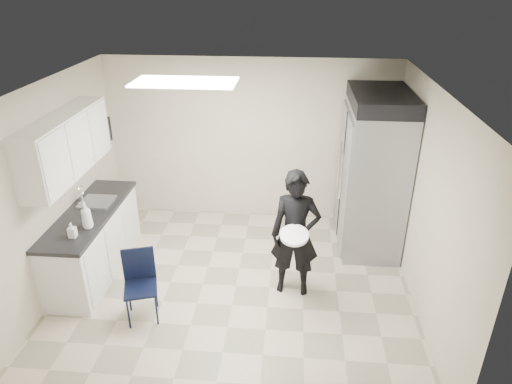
# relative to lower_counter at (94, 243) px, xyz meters

# --- Properties ---
(floor) EXTENTS (4.50, 4.50, 0.00)m
(floor) POSITION_rel_lower_counter_xyz_m (1.95, -0.20, -0.43)
(floor) COLOR #B7A58F
(floor) RESTS_ON ground
(ceiling) EXTENTS (4.50, 4.50, 0.00)m
(ceiling) POSITION_rel_lower_counter_xyz_m (1.95, -0.20, 2.17)
(ceiling) COLOR silver
(ceiling) RESTS_ON back_wall
(back_wall) EXTENTS (4.50, 0.00, 4.50)m
(back_wall) POSITION_rel_lower_counter_xyz_m (1.95, 1.80, 0.87)
(back_wall) COLOR beige
(back_wall) RESTS_ON floor
(left_wall) EXTENTS (0.00, 4.00, 4.00)m
(left_wall) POSITION_rel_lower_counter_xyz_m (-0.30, -0.20, 0.87)
(left_wall) COLOR beige
(left_wall) RESTS_ON floor
(right_wall) EXTENTS (0.00, 4.00, 4.00)m
(right_wall) POSITION_rel_lower_counter_xyz_m (4.20, -0.20, 0.87)
(right_wall) COLOR beige
(right_wall) RESTS_ON floor
(ceiling_panel) EXTENTS (1.20, 0.60, 0.02)m
(ceiling_panel) POSITION_rel_lower_counter_xyz_m (1.35, 0.20, 2.14)
(ceiling_panel) COLOR white
(ceiling_panel) RESTS_ON ceiling
(lower_counter) EXTENTS (0.60, 1.90, 0.86)m
(lower_counter) POSITION_rel_lower_counter_xyz_m (0.00, 0.00, 0.00)
(lower_counter) COLOR silver
(lower_counter) RESTS_ON floor
(countertop) EXTENTS (0.64, 1.95, 0.05)m
(countertop) POSITION_rel_lower_counter_xyz_m (0.00, 0.00, 0.46)
(countertop) COLOR black
(countertop) RESTS_ON lower_counter
(sink) EXTENTS (0.42, 0.40, 0.14)m
(sink) POSITION_rel_lower_counter_xyz_m (0.02, 0.25, 0.44)
(sink) COLOR gray
(sink) RESTS_ON countertop
(faucet) EXTENTS (0.02, 0.02, 0.24)m
(faucet) POSITION_rel_lower_counter_xyz_m (-0.18, 0.25, 0.59)
(faucet) COLOR silver
(faucet) RESTS_ON countertop
(upper_cabinets) EXTENTS (0.35, 1.80, 0.75)m
(upper_cabinets) POSITION_rel_lower_counter_xyz_m (-0.13, 0.00, 1.40)
(upper_cabinets) COLOR silver
(upper_cabinets) RESTS_ON left_wall
(towel_dispenser) EXTENTS (0.22, 0.30, 0.35)m
(towel_dispenser) POSITION_rel_lower_counter_xyz_m (-0.19, 1.15, 1.19)
(towel_dispenser) COLOR black
(towel_dispenser) RESTS_ON left_wall
(notice_sticker_left) EXTENTS (0.00, 0.12, 0.07)m
(notice_sticker_left) POSITION_rel_lower_counter_xyz_m (-0.29, -0.10, 0.79)
(notice_sticker_left) COLOR yellow
(notice_sticker_left) RESTS_ON left_wall
(notice_sticker_right) EXTENTS (0.00, 0.12, 0.07)m
(notice_sticker_right) POSITION_rel_lower_counter_xyz_m (-0.29, 0.10, 0.75)
(notice_sticker_right) COLOR yellow
(notice_sticker_right) RESTS_ON left_wall
(commercial_fridge) EXTENTS (0.80, 1.35, 2.10)m
(commercial_fridge) POSITION_rel_lower_counter_xyz_m (3.78, 1.07, 0.62)
(commercial_fridge) COLOR gray
(commercial_fridge) RESTS_ON floor
(fridge_compressor) EXTENTS (0.80, 1.35, 0.20)m
(fridge_compressor) POSITION_rel_lower_counter_xyz_m (3.78, 1.07, 1.77)
(fridge_compressor) COLOR black
(fridge_compressor) RESTS_ON commercial_fridge
(folding_chair) EXTENTS (0.47, 0.47, 0.84)m
(folding_chair) POSITION_rel_lower_counter_xyz_m (0.93, -0.89, -0.01)
(folding_chair) COLOR black
(folding_chair) RESTS_ON floor
(man_tuxedo) EXTENTS (0.63, 0.44, 1.65)m
(man_tuxedo) POSITION_rel_lower_counter_xyz_m (2.70, -0.20, 0.40)
(man_tuxedo) COLOR black
(man_tuxedo) RESTS_ON floor
(bucket_lid) EXTENTS (0.36, 0.36, 0.04)m
(bucket_lid) POSITION_rel_lower_counter_xyz_m (2.68, -0.45, 0.54)
(bucket_lid) COLOR white
(bucket_lid) RESTS_ON man_tuxedo
(soap_bottle_a) EXTENTS (0.17, 0.17, 0.34)m
(soap_bottle_a) POSITION_rel_lower_counter_xyz_m (0.18, -0.39, 0.65)
(soap_bottle_a) COLOR white
(soap_bottle_a) RESTS_ON countertop
(soap_bottle_b) EXTENTS (0.09, 0.09, 0.19)m
(soap_bottle_b) POSITION_rel_lower_counter_xyz_m (0.09, -0.62, 0.57)
(soap_bottle_b) COLOR #B1B0BD
(soap_bottle_b) RESTS_ON countertop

